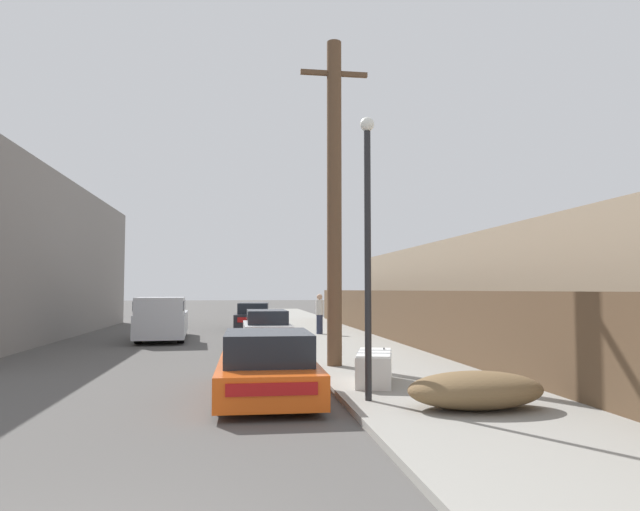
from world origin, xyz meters
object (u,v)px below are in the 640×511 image
Objects in this scene: car_parked_mid at (266,328)px; pedestrian at (320,313)px; discarded_fridge at (374,367)px; street_lamp at (368,236)px; brush_pile at (476,390)px; utility_pole at (334,199)px; parked_sports_car_red at (267,367)px; car_parked_far at (254,317)px; pickup_truck at (162,319)px.

car_parked_mid is 2.43× the size of pedestrian.
street_lamp is at bearing -91.49° from discarded_fridge.
street_lamp is at bearing -94.84° from pedestrian.
discarded_fridge is 2.95m from brush_pile.
parked_sports_car_red is at bearing -119.06° from utility_pole.
car_parked_mid is 0.84× the size of street_lamp.
car_parked_far reaches higher than parked_sports_car_red.
utility_pole reaches higher than car_parked_mid.
street_lamp is 15.38m from pedestrian.
pickup_truck is 6.76m from pedestrian.
discarded_fridge is at bearing 73.15° from street_lamp.
car_parked_far is 2.61× the size of pedestrian.
street_lamp is 3.22m from brush_pile.
pedestrian reaches higher than brush_pile.
parked_sports_car_red is 14.31m from pedestrian.
street_lamp is (-0.18, -4.66, -1.42)m from utility_pole.
pickup_truck is (-4.17, 2.09, 0.28)m from car_parked_mid.
pedestrian is (1.11, 10.53, -3.45)m from utility_pole.
car_parked_mid is (0.52, 10.86, 0.03)m from parked_sports_car_red.
car_parked_mid is 8.47m from utility_pole.
car_parked_mid is 12.37m from street_lamp.
utility_pole is 4.88m from street_lamp.
street_lamp is (1.50, -20.16, 2.41)m from car_parked_far.
parked_sports_car_red is at bearing 147.03° from brush_pile.
pickup_truck is (-3.65, 12.95, 0.32)m from parked_sports_car_red.
discarded_fridge is at bearing 15.34° from parked_sports_car_red.
brush_pile is (1.05, -2.76, -0.02)m from discarded_fridge.
car_parked_far is (0.24, 18.95, 0.07)m from parked_sports_car_red.
car_parked_mid is 13.33m from brush_pile.
street_lamp is 2.89× the size of pedestrian.
street_lamp reaches higher than car_parked_mid.
pedestrian reaches higher than car_parked_mid.
utility_pole is at bearing 112.71° from discarded_fridge.
pickup_truck reaches higher than brush_pile.
car_parked_far is (-2.04, 18.36, 0.21)m from discarded_fridge.
utility_pole is at bearing 87.82° from street_lamp.
parked_sports_car_red is 2.02× the size of brush_pile.
street_lamp is 2.22× the size of brush_pile.
car_parked_far is 0.54× the size of utility_pole.
utility_pole is at bearing -96.01° from pedestrian.
pedestrian is at bearing -56.66° from car_parked_far.
car_parked_mid reaches higher than parked_sports_car_red.
utility_pole is at bearing -79.66° from car_parked_mid.
pickup_truck reaches higher than car_parked_far.
pickup_truck is 15.30m from street_lamp.
utility_pole reaches higher than parked_sports_car_red.
discarded_fridge is 13.42m from pedestrian.
car_parked_far is at bearing -126.58° from pickup_truck.
utility_pole is at bearing -79.75° from car_parked_far.
car_parked_far is 5.71m from pedestrian.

